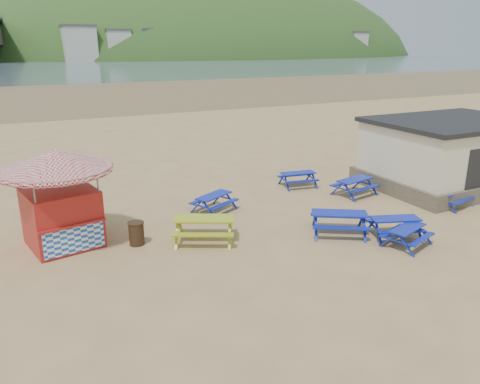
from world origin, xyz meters
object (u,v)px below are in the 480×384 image
picnic_table_blue_b (298,179)px  amenity_block (451,153)px  picnic_table_blue_a (214,203)px  litter_bin (136,233)px  picnic_table_yellow (204,229)px  ice_cream_kiosk (58,186)px

picnic_table_blue_b → amenity_block: bearing=-15.1°
picnic_table_blue_a → litter_bin: 4.11m
picnic_table_blue_a → picnic_table_yellow: (-1.48, -2.64, 0.09)m
amenity_block → litter_bin: bearing=-178.5°
litter_bin → amenity_block: (15.10, 0.40, 1.16)m
picnic_table_yellow → litter_bin: 2.27m
ice_cream_kiosk → litter_bin: bearing=-37.6°
picnic_table_blue_b → amenity_block: (6.56, -2.92, 1.23)m
ice_cream_kiosk → picnic_table_yellow: bearing=-33.7°
ice_cream_kiosk → amenity_block: size_ratio=0.58×
picnic_table_blue_a → amenity_block: size_ratio=0.28×
ice_cream_kiosk → amenity_block: bearing=-13.4°
picnic_table_yellow → amenity_block: 13.04m
amenity_block → ice_cream_kiosk: bearing=177.7°
picnic_table_yellow → amenity_block: (12.94, 1.12, 1.14)m
picnic_table_blue_b → litter_bin: bearing=-149.9°
picnic_table_blue_a → litter_bin: (-3.64, -1.92, 0.07)m
picnic_table_blue_a → ice_cream_kiosk: ice_cream_kiosk is taller
picnic_table_blue_b → litter_bin: size_ratio=2.26×
picnic_table_yellow → litter_bin: size_ratio=3.18×
litter_bin → picnic_table_blue_a: bearing=27.8°
ice_cream_kiosk → litter_bin: size_ratio=5.36×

